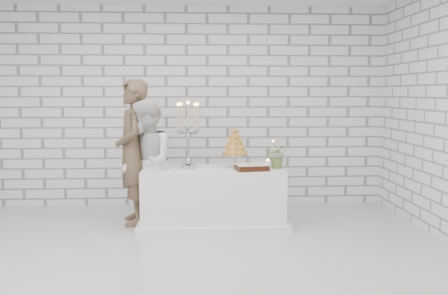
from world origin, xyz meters
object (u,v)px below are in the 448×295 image
cake_table (213,197)px  groom (133,152)px  croquembouche (235,147)px  candelabra (188,135)px  bride (147,164)px

cake_table → groom: groom is taller
groom → croquembouche: (1.33, -0.10, 0.07)m
candelabra → bride: bearing=-177.0°
cake_table → candelabra: bearing=-173.9°
groom → bride: 0.31m
cake_table → croquembouche: croquembouche is taller
groom → bride: (0.20, -0.20, -0.12)m
groom → candelabra: groom is taller
croquembouche → candelabra: bearing=-172.6°
cake_table → candelabra: size_ratio=2.09×
bride → cake_table: bearing=84.9°
candelabra → croquembouche: candelabra is taller
cake_table → croquembouche: bearing=8.8°
candelabra → croquembouche: 0.63m
cake_table → bride: bride is taller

